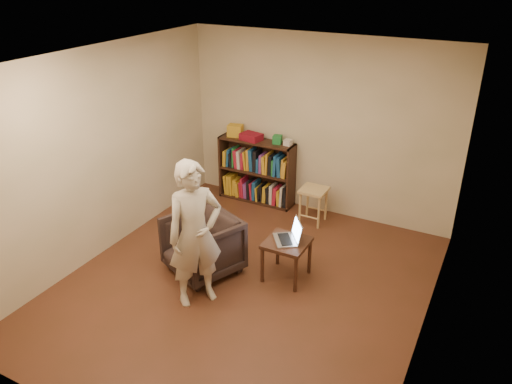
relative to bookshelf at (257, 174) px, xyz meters
The scene contains 15 objects.
floor 2.33m from the bookshelf, 66.37° to the right, with size 4.50×4.50×0.00m, color #4A2917.
ceiling 3.15m from the bookshelf, 66.37° to the right, with size 4.50×4.50×0.00m, color silver.
wall_back 1.27m from the bookshelf, ahead, with size 4.00×4.00×0.00m, color beige.
wall_left 2.51m from the bookshelf, 117.36° to the right, with size 4.50×4.50×0.00m, color beige.
wall_right 3.69m from the bookshelf, 35.68° to the right, with size 4.50×4.50×0.00m, color beige.
bookshelf is the anchor object (origin of this frame).
box_yellow 0.75m from the bookshelf, behind, with size 0.22×0.16×0.18m, color gold.
red_cloth 0.62m from the bookshelf, 156.78° to the right, with size 0.30×0.22×0.10m, color maroon.
box_green 0.71m from the bookshelf, ahead, with size 0.12×0.12×0.12m, color #1F7634.
box_white 0.79m from the bookshelf, ahead, with size 0.11×0.11×0.09m, color beige.
stool 1.08m from the bookshelf, 14.26° to the right, with size 0.36×0.36×0.53m.
armchair 2.08m from the bookshelf, 80.92° to the right, with size 0.77×0.79×0.72m, color black.
side_table 2.13m from the bookshelf, 53.10° to the right, with size 0.49×0.49×0.50m.
laptop 2.12m from the bookshelf, 52.08° to the right, with size 0.43×0.44×0.25m.
person 2.63m from the bookshelf, 77.18° to the right, with size 0.61×0.40×1.67m, color beige.
Camera 1 is at (2.36, -4.21, 3.53)m, focal length 35.00 mm.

